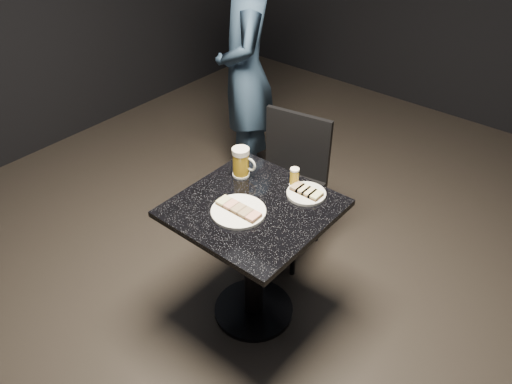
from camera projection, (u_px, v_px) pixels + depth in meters
floor at (254, 311)px, 2.81m from camera, size 6.00×6.00×0.00m
plate_large at (238, 211)px, 2.32m from camera, size 0.26×0.26×0.01m
plate_small at (306, 194)px, 2.43m from camera, size 0.19×0.19×0.01m
patron at (246, 72)px, 3.41m from camera, size 0.72×0.73×1.69m
table at (253, 244)px, 2.51m from camera, size 0.70×0.70×0.75m
beer_mug at (241, 162)px, 2.53m from camera, size 0.13×0.09×0.16m
beer_tumbler at (294, 177)px, 2.47m from camera, size 0.05×0.05×0.10m
chair at (288, 178)px, 2.99m from camera, size 0.48×0.48×0.88m
canapes_on_plate_large at (238, 209)px, 2.31m from camera, size 0.23×0.07×0.02m
canapes_on_plate_small at (306, 191)px, 2.42m from camera, size 0.16×0.07×0.02m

